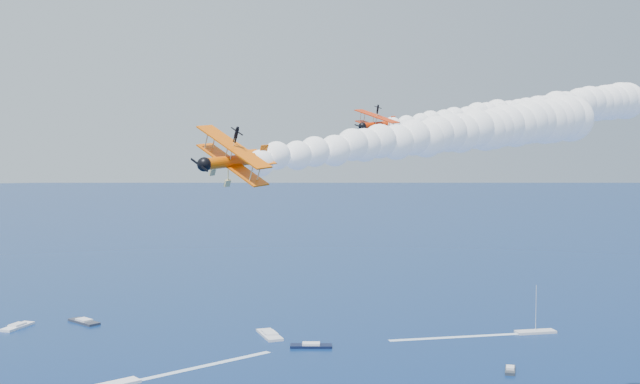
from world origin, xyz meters
name	(u,v)px	position (x,y,z in m)	size (l,w,h in m)	color
biplane_lead	(378,125)	(10.19, 41.00, 57.74)	(6.63, 7.44, 4.48)	red
biplane_trail	(235,161)	(-15.55, 12.69, 53.88)	(8.08, 9.06, 5.46)	#E85B04
smoke_trail_lead	(528,111)	(41.80, 54.06, 60.38)	(64.59, 30.75, 12.20)	white
smoke_trail_trail	(449,134)	(14.66, 28.72, 56.52)	(62.04, 36.17, 12.20)	white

